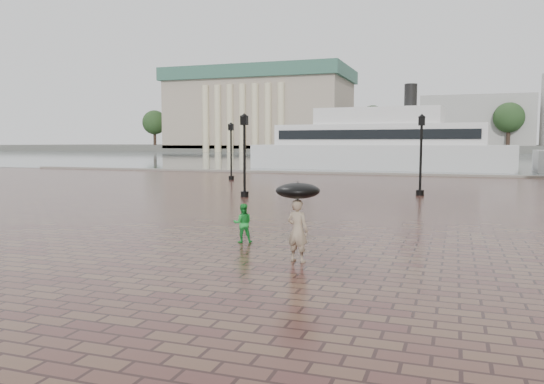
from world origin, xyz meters
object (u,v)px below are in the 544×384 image
(adult_pedestrian, at_px, (298,231))
(ferry_near, at_px, (378,144))
(street_lamps, at_px, (291,153))
(child_pedestrian, at_px, (243,223))

(adult_pedestrian, height_order, ferry_near, ferry_near)
(street_lamps, bearing_deg, adult_pedestrian, -72.47)
(ferry_near, bearing_deg, adult_pedestrian, -80.79)
(street_lamps, xyz_separation_m, ferry_near, (1.83, 26.74, 0.42))
(ferry_near, bearing_deg, street_lamps, -90.06)
(child_pedestrian, height_order, ferry_near, ferry_near)
(street_lamps, distance_m, child_pedestrian, 18.12)
(street_lamps, xyz_separation_m, child_pedestrian, (3.91, -17.61, -1.74))
(child_pedestrian, bearing_deg, street_lamps, -101.13)
(street_lamps, relative_size, ferry_near, 0.55)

